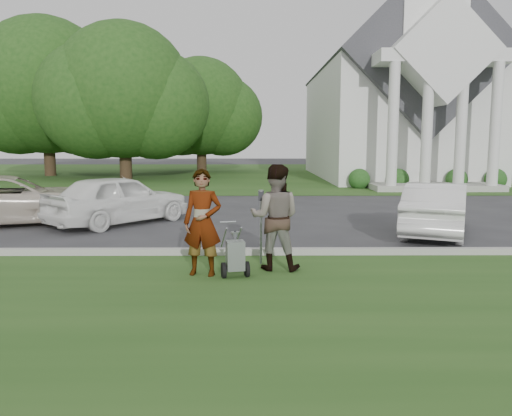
{
  "coord_description": "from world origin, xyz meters",
  "views": [
    {
      "loc": [
        0.04,
        -9.72,
        2.38
      ],
      "look_at": [
        0.11,
        0.0,
        1.08
      ],
      "focal_mm": 35.0,
      "sensor_mm": 36.0,
      "label": 1
    }
  ],
  "objects_px": {
    "parking_meter_near": "(261,218)",
    "car_d": "(436,209)",
    "person_right": "(275,218)",
    "striping_cart": "(235,256)",
    "church": "(391,86)",
    "tree_back": "(201,111)",
    "tree_far": "(46,92)",
    "car_b": "(119,199)",
    "person_left": "(203,223)",
    "tree_left": "(123,97)",
    "car_a": "(11,200)"
  },
  "relations": [
    {
      "from": "parking_meter_near",
      "to": "car_d",
      "type": "bearing_deg",
      "value": 34.63
    },
    {
      "from": "car_d",
      "to": "person_right",
      "type": "bearing_deg",
      "value": 62.65
    },
    {
      "from": "striping_cart",
      "to": "parking_meter_near",
      "type": "height_order",
      "value": "parking_meter_near"
    },
    {
      "from": "church",
      "to": "person_right",
      "type": "bearing_deg",
      "value": -109.79
    },
    {
      "from": "church",
      "to": "tree_back",
      "type": "xyz_separation_m",
      "value": [
        -13.01,
        6.87,
        -1.21
      ]
    },
    {
      "from": "parking_meter_near",
      "to": "tree_far",
      "type": "bearing_deg",
      "value": 119.41
    },
    {
      "from": "parking_meter_near",
      "to": "car_b",
      "type": "distance_m",
      "value": 6.28
    },
    {
      "from": "parking_meter_near",
      "to": "person_left",
      "type": "bearing_deg",
      "value": -142.41
    },
    {
      "from": "tree_left",
      "to": "person_left",
      "type": "bearing_deg",
      "value": -72.7
    },
    {
      "from": "tree_left",
      "to": "tree_far",
      "type": "bearing_deg",
      "value": 153.44
    },
    {
      "from": "tree_back",
      "to": "car_b",
      "type": "distance_m",
      "value": 25.72
    },
    {
      "from": "car_b",
      "to": "car_d",
      "type": "height_order",
      "value": "car_b"
    },
    {
      "from": "car_a",
      "to": "tree_left",
      "type": "bearing_deg",
      "value": -16.48
    },
    {
      "from": "striping_cart",
      "to": "car_b",
      "type": "height_order",
      "value": "car_b"
    },
    {
      "from": "tree_back",
      "to": "person_left",
      "type": "height_order",
      "value": "tree_back"
    },
    {
      "from": "tree_left",
      "to": "person_right",
      "type": "xyz_separation_m",
      "value": [
        8.47,
        -22.62,
        -4.13
      ]
    },
    {
      "from": "tree_left",
      "to": "church",
      "type": "bearing_deg",
      "value": 3.79
    },
    {
      "from": "striping_cart",
      "to": "person_right",
      "type": "distance_m",
      "value": 1.08
    },
    {
      "from": "person_right",
      "to": "car_d",
      "type": "height_order",
      "value": "person_right"
    },
    {
      "from": "striping_cart",
      "to": "person_left",
      "type": "relative_size",
      "value": 0.53
    },
    {
      "from": "car_b",
      "to": "church",
      "type": "bearing_deg",
      "value": -84.8
    },
    {
      "from": "person_right",
      "to": "car_b",
      "type": "xyz_separation_m",
      "value": [
        -4.28,
        5.22,
        -0.25
      ]
    },
    {
      "from": "striping_cart",
      "to": "car_d",
      "type": "distance_m",
      "value": 6.46
    },
    {
      "from": "church",
      "to": "car_d",
      "type": "distance_m",
      "value": 21.32
    },
    {
      "from": "car_a",
      "to": "car_b",
      "type": "bearing_deg",
      "value": -110.54
    },
    {
      "from": "striping_cart",
      "to": "tree_left",
      "type": "bearing_deg",
      "value": 96.65
    },
    {
      "from": "person_left",
      "to": "person_right",
      "type": "distance_m",
      "value": 1.36
    },
    {
      "from": "tree_back",
      "to": "car_b",
      "type": "xyz_separation_m",
      "value": [
        0.19,
        -25.4,
        -4.0
      ]
    },
    {
      "from": "person_left",
      "to": "car_a",
      "type": "relative_size",
      "value": 0.37
    },
    {
      "from": "tree_far",
      "to": "tree_back",
      "type": "height_order",
      "value": "tree_far"
    },
    {
      "from": "tree_far",
      "to": "car_d",
      "type": "xyz_separation_m",
      "value": [
        18.75,
        -22.08,
        -5.02
      ]
    },
    {
      "from": "tree_left",
      "to": "person_left",
      "type": "distance_m",
      "value": 24.47
    },
    {
      "from": "tree_back",
      "to": "striping_cart",
      "type": "relative_size",
      "value": 9.56
    },
    {
      "from": "person_left",
      "to": "car_a",
      "type": "bearing_deg",
      "value": 147.37
    },
    {
      "from": "tree_left",
      "to": "car_d",
      "type": "relative_size",
      "value": 2.62
    },
    {
      "from": "church",
      "to": "car_b",
      "type": "xyz_separation_m",
      "value": [
        -12.82,
        -18.53,
        -5.22
      ]
    },
    {
      "from": "tree_left",
      "to": "person_left",
      "type": "relative_size",
      "value": 5.62
    },
    {
      "from": "tree_left",
      "to": "person_right",
      "type": "height_order",
      "value": "tree_left"
    },
    {
      "from": "church",
      "to": "person_right",
      "type": "height_order",
      "value": "church"
    },
    {
      "from": "church",
      "to": "tree_far",
      "type": "bearing_deg",
      "value": 175.34
    },
    {
      "from": "tree_far",
      "to": "striping_cart",
      "type": "bearing_deg",
      "value": -62.28
    },
    {
      "from": "church",
      "to": "tree_back",
      "type": "relative_size",
      "value": 2.51
    },
    {
      "from": "tree_back",
      "to": "car_a",
      "type": "relative_size",
      "value": 1.9
    },
    {
      "from": "person_right",
      "to": "car_d",
      "type": "xyz_separation_m",
      "value": [
        4.28,
        3.54,
        -0.31
      ]
    },
    {
      "from": "car_a",
      "to": "tree_far",
      "type": "bearing_deg",
      "value": -0.87
    },
    {
      "from": "parking_meter_near",
      "to": "tree_left",
      "type": "bearing_deg",
      "value": 110.29
    },
    {
      "from": "car_d",
      "to": "church",
      "type": "bearing_deg",
      "value": -78.83
    },
    {
      "from": "striping_cart",
      "to": "car_b",
      "type": "distance_m",
      "value": 6.77
    },
    {
      "from": "tree_back",
      "to": "parking_meter_near",
      "type": "height_order",
      "value": "tree_back"
    },
    {
      "from": "church",
      "to": "person_right",
      "type": "relative_size",
      "value": 12.34
    }
  ]
}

